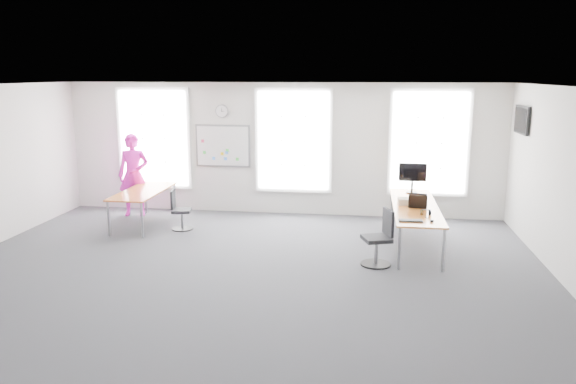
# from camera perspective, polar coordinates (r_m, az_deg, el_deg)

# --- Properties ---
(floor) EXTENTS (10.00, 10.00, 0.00)m
(floor) POSITION_cam_1_polar(r_m,az_deg,el_deg) (9.36, -4.51, -8.02)
(floor) COLOR #28282D
(floor) RESTS_ON ground
(ceiling) EXTENTS (10.00, 10.00, 0.00)m
(ceiling) POSITION_cam_1_polar(r_m,az_deg,el_deg) (8.80, -4.83, 10.67)
(ceiling) COLOR silver
(ceiling) RESTS_ON ground
(wall_back) EXTENTS (10.00, 0.00, 10.00)m
(wall_back) POSITION_cam_1_polar(r_m,az_deg,el_deg) (12.84, -0.75, 4.38)
(wall_back) COLOR silver
(wall_back) RESTS_ON ground
(wall_front) EXTENTS (10.00, 0.00, 10.00)m
(wall_front) POSITION_cam_1_polar(r_m,az_deg,el_deg) (5.26, -14.30, -7.19)
(wall_front) COLOR silver
(wall_front) RESTS_ON ground
(wall_right) EXTENTS (0.00, 10.00, 10.00)m
(wall_right) POSITION_cam_1_polar(r_m,az_deg,el_deg) (9.26, 27.12, 0.10)
(wall_right) COLOR silver
(wall_right) RESTS_ON ground
(window_left) EXTENTS (1.60, 0.06, 2.20)m
(window_left) POSITION_cam_1_polar(r_m,az_deg,el_deg) (13.57, -13.45, 5.32)
(window_left) COLOR white
(window_left) RESTS_ON wall_back
(window_mid) EXTENTS (1.60, 0.06, 2.20)m
(window_mid) POSITION_cam_1_polar(r_m,az_deg,el_deg) (12.75, 0.56, 5.23)
(window_mid) COLOR white
(window_mid) RESTS_ON wall_back
(window_right) EXTENTS (1.60, 0.06, 2.20)m
(window_right) POSITION_cam_1_polar(r_m,az_deg,el_deg) (12.71, 14.14, 4.85)
(window_right) COLOR white
(window_right) RESTS_ON wall_back
(desk_right) EXTENTS (0.83, 3.11, 0.76)m
(desk_right) POSITION_cam_1_polar(r_m,az_deg,el_deg) (10.85, 12.77, -1.57)
(desk_right) COLOR #AD5519
(desk_right) RESTS_ON ground
(desk_left) EXTENTS (0.82, 2.05, 0.75)m
(desk_left) POSITION_cam_1_polar(r_m,az_deg,el_deg) (12.36, -14.49, -0.13)
(desk_left) COLOR #AD5519
(desk_left) RESTS_ON ground
(chair_right) EXTENTS (0.56, 0.56, 0.97)m
(chair_right) POSITION_cam_1_polar(r_m,az_deg,el_deg) (9.62, 9.30, -4.92)
(chair_right) COLOR black
(chair_right) RESTS_ON ground
(chair_left) EXTENTS (0.45, 0.45, 0.84)m
(chair_left) POSITION_cam_1_polar(r_m,az_deg,el_deg) (11.88, -10.97, -2.03)
(chair_left) COLOR black
(chair_left) RESTS_ON ground
(person) EXTENTS (0.75, 0.56, 1.87)m
(person) POSITION_cam_1_polar(r_m,az_deg,el_deg) (13.19, -15.41, 1.67)
(person) COLOR #DE1CB5
(person) RESTS_ON ground
(whiteboard) EXTENTS (1.20, 0.03, 0.90)m
(whiteboard) POSITION_cam_1_polar(r_m,az_deg,el_deg) (13.08, -6.65, 4.66)
(whiteboard) COLOR silver
(whiteboard) RESTS_ON wall_back
(wall_clock) EXTENTS (0.30, 0.04, 0.30)m
(wall_clock) POSITION_cam_1_polar(r_m,az_deg,el_deg) (13.00, -6.73, 8.16)
(wall_clock) COLOR gray
(wall_clock) RESTS_ON wall_back
(tv) EXTENTS (0.06, 0.90, 0.55)m
(tv) POSITION_cam_1_polar(r_m,az_deg,el_deg) (12.00, 22.68, 6.78)
(tv) COLOR black
(tv) RESTS_ON wall_right
(keyboard) EXTENTS (0.41, 0.16, 0.02)m
(keyboard) POSITION_cam_1_polar(r_m,az_deg,el_deg) (9.65, 12.36, -2.88)
(keyboard) COLOR black
(keyboard) RESTS_ON desk_right
(mouse) EXTENTS (0.08, 0.12, 0.04)m
(mouse) POSITION_cam_1_polar(r_m,az_deg,el_deg) (9.69, 14.40, -2.85)
(mouse) COLOR black
(mouse) RESTS_ON desk_right
(lens_cap) EXTENTS (0.06, 0.06, 0.01)m
(lens_cap) POSITION_cam_1_polar(r_m,az_deg,el_deg) (9.96, 13.92, -2.53)
(lens_cap) COLOR black
(lens_cap) RESTS_ON desk_right
(headphones) EXTENTS (0.18, 0.10, 0.11)m
(headphones) POSITION_cam_1_polar(r_m,az_deg,el_deg) (10.13, 13.78, -2.03)
(headphones) COLOR black
(headphones) RESTS_ON desk_right
(laptop_sleeve) EXTENTS (0.34, 0.22, 0.27)m
(laptop_sleeve) POSITION_cam_1_polar(r_m,az_deg,el_deg) (10.57, 13.04, -0.93)
(laptop_sleeve) COLOR black
(laptop_sleeve) RESTS_ON desk_right
(paper_stack) EXTENTS (0.36, 0.28, 0.12)m
(paper_stack) POSITION_cam_1_polar(r_m,az_deg,el_deg) (10.88, 12.03, -0.93)
(paper_stack) COLOR beige
(paper_stack) RESTS_ON desk_right
(monitor) EXTENTS (0.57, 0.23, 0.63)m
(monitor) POSITION_cam_1_polar(r_m,az_deg,el_deg) (11.85, 12.54, 1.67)
(monitor) COLOR black
(monitor) RESTS_ON desk_right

